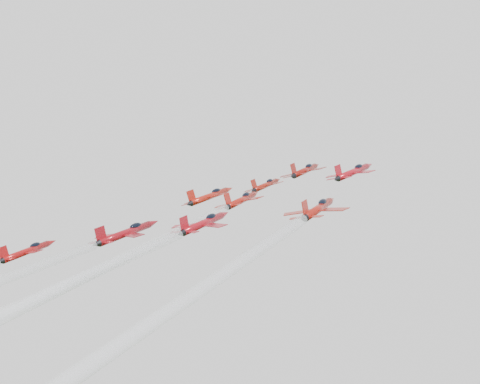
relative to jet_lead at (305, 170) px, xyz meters
The scene contains 6 objects.
jet_lead is the anchor object (origin of this frame).
jet_row2_left 20.48m from the jet_lead, 134.76° to the right, with size 10.41×13.85×7.09m.
jet_row2_center 13.14m from the jet_lead, 99.07° to the right, with size 8.46×11.24×5.76m.
jet_row2_right 23.43m from the jet_lead, 39.55° to the right, with size 9.30×12.36×6.33m.
jet_center 72.43m from the jet_lead, 88.26° to the right, with size 9.22×91.52×41.94m.
jet_rear_farright 91.93m from the jet_lead, 72.33° to the right, with size 8.63×85.70×39.28m.
Camera 1 is at (64.59, -89.61, 121.40)m, focal length 50.00 mm.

